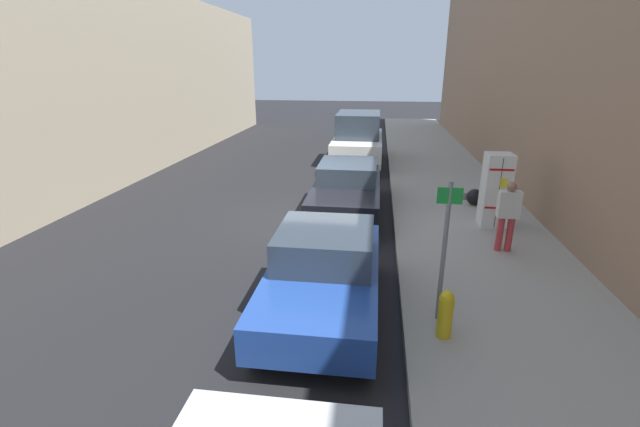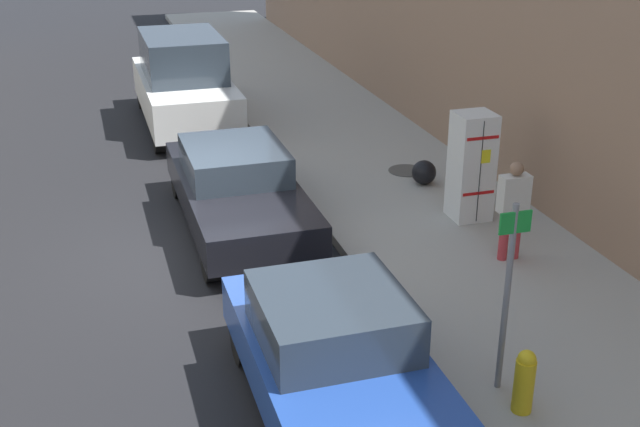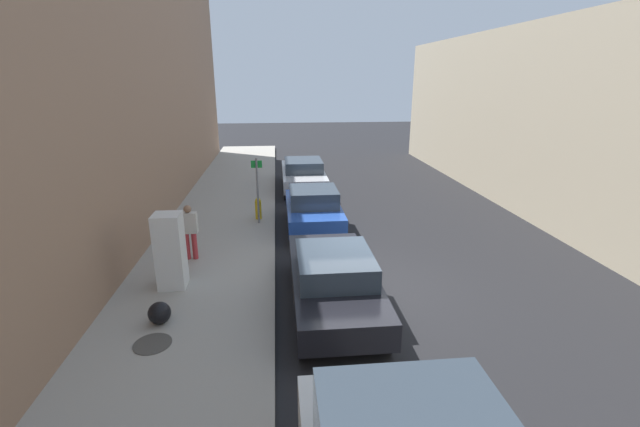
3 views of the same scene
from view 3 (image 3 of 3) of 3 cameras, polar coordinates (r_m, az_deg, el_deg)
ground_plane at (r=10.60m, az=5.88°, el=-9.98°), size 80.00×80.00×0.00m
sidewalk_slab at (r=10.57m, az=-16.22°, el=-10.24°), size 3.68×44.00×0.17m
building_facade_near at (r=10.45m, az=-35.68°, el=15.28°), size 2.30×39.60×10.08m
discarded_refrigerator at (r=10.55m, az=-19.35°, el=-4.73°), size 0.62×0.61×1.80m
manhole_cover at (r=8.89m, az=-21.43°, el=-15.87°), size 0.70×0.70×0.02m
street_sign_post at (r=14.40m, az=-8.34°, el=3.52°), size 0.36×0.07×2.23m
fire_hydrant at (r=15.08m, az=-8.24°, el=0.72°), size 0.22×0.22×0.75m
trash_bag at (r=9.39m, az=-20.62°, el=-12.31°), size 0.45×0.45×0.45m
pedestrian_walking_far at (r=11.99m, az=-17.03°, el=-1.98°), size 0.44×0.22×1.53m
parked_sedan_dark at (r=9.47m, az=1.80°, el=-8.65°), size 1.80×4.55×1.37m
parked_hatchback_blue at (r=14.35m, az=-0.93°, el=0.74°), size 1.76×3.88×1.42m
parked_sedan_silver at (r=19.52m, az=-2.26°, el=5.34°), size 1.86×4.73×1.40m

